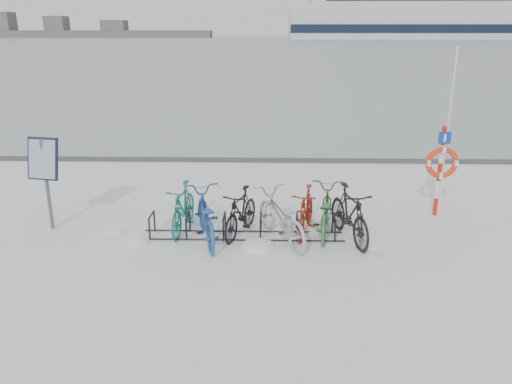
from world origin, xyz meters
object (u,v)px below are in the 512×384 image
object	(u,v)px
bike_rack	(242,228)
info_board	(44,164)
lifebuoy_station	(442,163)
cruise_ferry	(472,5)

from	to	relation	value
bike_rack	info_board	xyz separation A→B (m)	(-3.95, 0.28, 1.20)
lifebuoy_station	info_board	bearing A→B (deg)	-173.10
bike_rack	cruise_ferry	distance (m)	222.75
bike_rack	lifebuoy_station	distance (m)	4.51
lifebuoy_station	cruise_ferry	world-z (taller)	cruise_ferry
bike_rack	info_board	world-z (taller)	info_board
bike_rack	info_board	distance (m)	4.14
cruise_ferry	bike_rack	bearing A→B (deg)	-111.53
bike_rack	lifebuoy_station	world-z (taller)	lifebuoy_station
info_board	lifebuoy_station	distance (m)	8.21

